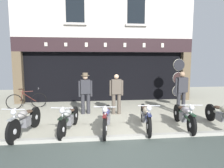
% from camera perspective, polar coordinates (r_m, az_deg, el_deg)
% --- Properties ---
extents(ground, '(21.21, 22.00, 0.18)m').
position_cam_1_polar(ground, '(4.73, 4.19, -21.03)').
color(ground, '#A3A08C').
extents(shop_facade, '(9.51, 4.42, 6.19)m').
position_cam_1_polar(shop_facade, '(12.14, -2.55, 4.64)').
color(shop_facade, black).
rests_on(shop_facade, ground).
extents(motorcycle_far_left, '(0.62, 1.95, 0.93)m').
position_cam_1_polar(motorcycle_far_left, '(6.34, -23.95, -9.66)').
color(motorcycle_far_left, black).
rests_on(motorcycle_far_left, ground).
extents(motorcycle_left, '(0.64, 1.96, 0.91)m').
position_cam_1_polar(motorcycle_left, '(6.19, -12.43, -9.76)').
color(motorcycle_left, black).
rests_on(motorcycle_left, ground).
extents(motorcycle_center_left, '(0.62, 2.01, 0.93)m').
position_cam_1_polar(motorcycle_center_left, '(6.07, -1.56, -9.77)').
color(motorcycle_center_left, black).
rests_on(motorcycle_center_left, ground).
extents(motorcycle_center, '(0.62, 2.07, 0.92)m').
position_cam_1_polar(motorcycle_center, '(6.37, 9.78, -9.13)').
color(motorcycle_center, black).
rests_on(motorcycle_center, ground).
extents(motorcycle_center_right, '(0.62, 1.94, 0.90)m').
position_cam_1_polar(motorcycle_center_right, '(6.78, 20.21, -8.57)').
color(motorcycle_center_right, black).
rests_on(motorcycle_center_right, ground).
extents(motorcycle_right, '(0.62, 2.01, 0.91)m').
position_cam_1_polar(motorcycle_right, '(7.31, 29.26, -7.90)').
color(motorcycle_right, black).
rests_on(motorcycle_right, ground).
extents(salesman_left, '(0.56, 0.35, 1.68)m').
position_cam_1_polar(salesman_left, '(8.00, -7.74, -2.09)').
color(salesman_left, '#2D2D33').
rests_on(salesman_left, ground).
extents(shopkeeper_center, '(0.56, 0.25, 1.62)m').
position_cam_1_polar(shopkeeper_center, '(7.89, 1.27, -2.42)').
color(shopkeeper_center, brown).
rests_on(shopkeeper_center, ground).
extents(salesman_right, '(0.56, 0.26, 1.72)m').
position_cam_1_polar(salesman_right, '(8.42, 19.53, -1.78)').
color(salesman_right, '#2D2D33').
rests_on(salesman_right, ground).
extents(tyre_sign_pole, '(0.56, 0.06, 2.29)m').
position_cam_1_polar(tyre_sign_pole, '(9.85, 18.74, 1.54)').
color(tyre_sign_pole, '#232328').
rests_on(tyre_sign_pole, ground).
extents(advert_board_near, '(0.84, 0.03, 1.00)m').
position_cam_1_polar(advert_board_near, '(10.60, -13.91, 3.82)').
color(advert_board_near, silver).
extents(leaning_bicycle, '(1.66, 0.63, 0.93)m').
position_cam_1_polar(leaning_bicycle, '(9.76, -23.56, -4.33)').
color(leaning_bicycle, black).
rests_on(leaning_bicycle, ground).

